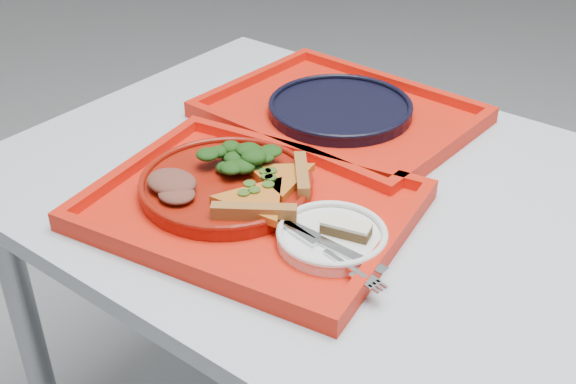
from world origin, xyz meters
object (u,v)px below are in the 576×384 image
object	(u,v)px
tray_main	(250,210)
navy_plate	(340,110)
dessert_bar	(346,228)
dinner_plate	(227,186)
tray_far	(340,117)

from	to	relation	value
tray_main	navy_plate	bearing A→B (deg)	92.74
dessert_bar	navy_plate	bearing A→B (deg)	111.18
dinner_plate	dessert_bar	world-z (taller)	dessert_bar
dinner_plate	navy_plate	xyz separation A→B (m)	(-0.01, 0.32, -0.00)
dessert_bar	tray_far	bearing A→B (deg)	111.18
tray_main	dessert_bar	bearing A→B (deg)	-4.45
tray_main	dinner_plate	world-z (taller)	dinner_plate
tray_main	dinner_plate	size ratio (longest dim) A/B	1.73
tray_far	dinner_plate	world-z (taller)	dinner_plate
tray_far	navy_plate	bearing A→B (deg)	0.00
tray_main	navy_plate	xyz separation A→B (m)	(-0.07, 0.33, 0.01)
tray_main	dessert_bar	size ratio (longest dim) A/B	6.36
dessert_bar	dinner_plate	bearing A→B (deg)	166.45
tray_far	dinner_plate	distance (m)	0.32
tray_main	tray_far	size ratio (longest dim) A/B	1.00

